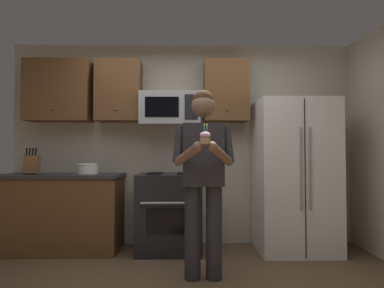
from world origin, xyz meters
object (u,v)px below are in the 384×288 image
(refrigerator, at_px, (295,176))
(knife_block, at_px, (32,164))
(bowl_large_white, at_px, (88,168))
(person, at_px, (203,171))
(microwave, at_px, (170,109))
(cupcake, at_px, (205,138))
(oven_range, at_px, (170,212))

(refrigerator, bearing_deg, knife_block, 179.82)
(knife_block, distance_m, bowl_large_white, 0.65)
(refrigerator, distance_m, person, 1.45)
(microwave, xyz_separation_m, cupcake, (0.36, -1.38, -0.43))
(knife_block, bearing_deg, refrigerator, -0.18)
(microwave, xyz_separation_m, knife_block, (-1.64, -0.15, -0.69))
(bowl_large_white, bearing_deg, microwave, 4.68)
(knife_block, relative_size, person, 0.18)
(microwave, xyz_separation_m, person, (0.36, -1.05, -0.72))
(person, bearing_deg, oven_range, 111.15)
(oven_range, bearing_deg, bowl_large_white, 177.83)
(person, bearing_deg, microwave, 108.92)
(oven_range, relative_size, microwave, 1.26)
(person, xyz_separation_m, cupcake, (0.00, -0.33, 0.30))
(knife_block, bearing_deg, person, -24.26)
(knife_block, distance_m, cupcake, 2.36)
(bowl_large_white, bearing_deg, knife_block, -174.02)
(oven_range, xyz_separation_m, person, (0.36, -0.93, 0.53))
(refrigerator, distance_m, knife_block, 3.14)
(refrigerator, bearing_deg, oven_range, 178.50)
(oven_range, height_order, cupcake, cupcake)
(microwave, height_order, knife_block, microwave)
(oven_range, distance_m, person, 1.13)
(microwave, height_order, bowl_large_white, microwave)
(refrigerator, xyz_separation_m, knife_block, (-3.14, 0.01, 0.13))
(refrigerator, xyz_separation_m, bowl_large_white, (-2.50, 0.08, 0.08))
(microwave, xyz_separation_m, refrigerator, (1.50, -0.16, -0.82))
(oven_range, xyz_separation_m, cupcake, (0.36, -1.26, 0.83))
(person, bearing_deg, cupcake, -90.00)
(microwave, bearing_deg, knife_block, -174.81)
(oven_range, height_order, bowl_large_white, bowl_large_white)
(bowl_large_white, bearing_deg, cupcake, -43.72)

